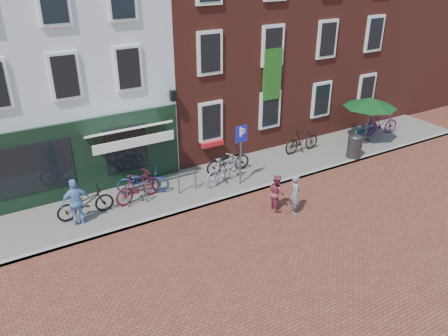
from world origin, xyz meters
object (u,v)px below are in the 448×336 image
cafe_person (76,202)px  bicycle_1 (138,186)px  bicycle_4 (228,161)px  boy (277,192)px  woman (295,194)px  bicycle_2 (143,181)px  bicycle_5 (302,140)px  parking_sign (241,145)px  litter_bin (355,145)px  bicycle_0 (85,203)px  bicycle_6 (365,128)px  bicycle_7 (382,124)px  parasol (371,101)px  bicycle_3 (224,169)px

cafe_person → bicycle_1: cafe_person is taller
bicycle_4 → boy: bearing=-175.6°
cafe_person → woman: bearing=157.9°
bicycle_2 → bicycle_4: same height
woman → cafe_person: (-6.76, 2.94, 0.19)m
woman → bicycle_5: bearing=-20.6°
parking_sign → cafe_person: parking_sign is taller
litter_bin → bicycle_2: bearing=170.1°
woman → boy: woman is taller
bicycle_0 → bicycle_6: size_ratio=1.00×
cafe_person → bicycle_6: cafe_person is taller
bicycle_2 → bicycle_7: size_ratio=1.03×
bicycle_6 → bicycle_7: (1.06, -0.06, 0.06)m
bicycle_4 → cafe_person: bearing=100.6°
bicycle_2 → bicycle_5: bearing=-65.3°
cafe_person → bicycle_7: (15.04, 0.61, -0.27)m
woman → bicycle_1: woman is taller
bicycle_7 → woman: bearing=122.5°
parasol → bicycle_1: parasol is taller
bicycle_7 → bicycle_0: bearing=100.1°
bicycle_5 → bicycle_1: bearing=91.9°
litter_bin → cafe_person: (-11.89, 0.70, 0.23)m
litter_bin → parking_sign: (-5.69, 0.40, 1.07)m
bicycle_0 → litter_bin: bearing=-97.1°
bicycle_5 → bicycle_6: bearing=-95.4°
litter_bin → bicycle_6: bearing=33.2°
cafe_person → boy: bearing=160.6°
parking_sign → bicycle_7: bearing=5.9°
woman → bicycle_3: (-1.08, 3.07, -0.08)m
bicycle_6 → bicycle_5: bearing=72.4°
litter_bin → bicycle_2: 9.40m
parking_sign → bicycle_4: size_ratio=1.24×
boy → bicycle_7: (8.67, 3.03, 0.00)m
bicycle_7 → boy: bearing=118.5°
bicycle_3 → woman: bearing=-175.6°
bicycle_0 → bicycle_4: (5.95, 0.44, 0.00)m
cafe_person → bicycle_3: 5.69m
boy → cafe_person: size_ratio=0.80×
boy → bicycle_5: bearing=-37.9°
litter_bin → bicycle_0: litter_bin is taller
parking_sign → bicycle_3: size_ratio=1.28×
cafe_person → bicycle_3: bearing=-177.4°
woman → bicycle_3: woman is taller
boy → bicycle_0: (-6.02, 2.80, -0.06)m
cafe_person → bicycle_2: bearing=-159.5°
boy → litter_bin: bearing=-61.4°
bicycle_2 → bicycle_3: (3.06, -0.79, 0.06)m
woman → bicycle_0: 7.23m
parking_sign → bicycle_5: (4.06, 1.24, -1.10)m
parasol → bicycle_6: (0.33, 0.37, -1.54)m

